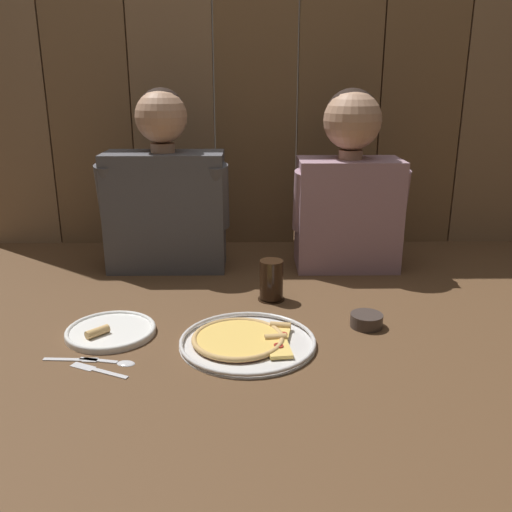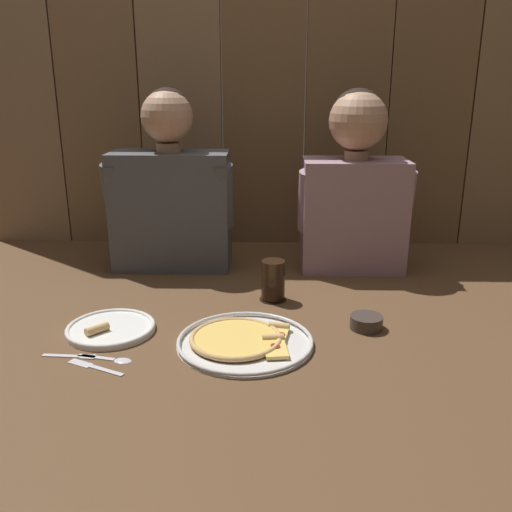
{
  "view_description": "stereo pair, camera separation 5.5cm",
  "coord_description": "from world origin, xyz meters",
  "px_view_note": "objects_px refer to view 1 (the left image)",
  "views": [
    {
      "loc": [
        -0.03,
        -1.31,
        0.64
      ],
      "look_at": [
        -0.01,
        0.1,
        0.18
      ],
      "focal_mm": 38.69,
      "sensor_mm": 36.0,
      "label": 1
    },
    {
      "loc": [
        0.02,
        -1.31,
        0.64
      ],
      "look_at": [
        -0.01,
        0.1,
        0.18
      ],
      "focal_mm": 38.69,
      "sensor_mm": 36.0,
      "label": 2
    }
  ],
  "objects_px": {
    "drinking_glass": "(271,281)",
    "dipping_bowl": "(367,320)",
    "pizza_tray": "(245,340)",
    "diner_left": "(165,190)",
    "diner_right": "(349,185)",
    "dinner_plate": "(110,331)"
  },
  "relations": [
    {
      "from": "drinking_glass",
      "to": "dipping_bowl",
      "type": "xyz_separation_m",
      "value": [
        0.25,
        -0.19,
        -0.04
      ]
    },
    {
      "from": "drinking_glass",
      "to": "dipping_bowl",
      "type": "bearing_deg",
      "value": -37.96
    },
    {
      "from": "dipping_bowl",
      "to": "pizza_tray",
      "type": "bearing_deg",
      "value": -163.22
    },
    {
      "from": "diner_left",
      "to": "drinking_glass",
      "type": "bearing_deg",
      "value": -41.1
    },
    {
      "from": "pizza_tray",
      "to": "diner_left",
      "type": "xyz_separation_m",
      "value": [
        -0.27,
        0.6,
        0.27
      ]
    },
    {
      "from": "diner_right",
      "to": "pizza_tray",
      "type": "bearing_deg",
      "value": -120.48
    },
    {
      "from": "dinner_plate",
      "to": "diner_right",
      "type": "height_order",
      "value": "diner_right"
    },
    {
      "from": "drinking_glass",
      "to": "diner_left",
      "type": "relative_size",
      "value": 0.2
    },
    {
      "from": "pizza_tray",
      "to": "dipping_bowl",
      "type": "xyz_separation_m",
      "value": [
        0.33,
        0.1,
        0.01
      ]
    },
    {
      "from": "dinner_plate",
      "to": "diner_left",
      "type": "distance_m",
      "value": 0.61
    },
    {
      "from": "pizza_tray",
      "to": "drinking_glass",
      "type": "height_order",
      "value": "drinking_glass"
    },
    {
      "from": "pizza_tray",
      "to": "dinner_plate",
      "type": "distance_m",
      "value": 0.36
    },
    {
      "from": "diner_left",
      "to": "diner_right",
      "type": "height_order",
      "value": "diner_left"
    },
    {
      "from": "pizza_tray",
      "to": "dipping_bowl",
      "type": "bearing_deg",
      "value": 16.78
    },
    {
      "from": "diner_left",
      "to": "dinner_plate",
      "type": "bearing_deg",
      "value": -98.34
    },
    {
      "from": "dipping_bowl",
      "to": "diner_left",
      "type": "xyz_separation_m",
      "value": [
        -0.6,
        0.5,
        0.25
      ]
    },
    {
      "from": "diner_left",
      "to": "diner_right",
      "type": "xyz_separation_m",
      "value": [
        0.62,
        0.0,
        0.02
      ]
    },
    {
      "from": "dinner_plate",
      "to": "dipping_bowl",
      "type": "xyz_separation_m",
      "value": [
        0.68,
        0.04,
        0.01
      ]
    },
    {
      "from": "diner_left",
      "to": "diner_right",
      "type": "bearing_deg",
      "value": 0.08
    },
    {
      "from": "pizza_tray",
      "to": "dipping_bowl",
      "type": "relative_size",
      "value": 3.94
    },
    {
      "from": "dinner_plate",
      "to": "diner_left",
      "type": "bearing_deg",
      "value": 81.66
    },
    {
      "from": "diner_right",
      "to": "dinner_plate",
      "type": "bearing_deg",
      "value": -142.55
    }
  ]
}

